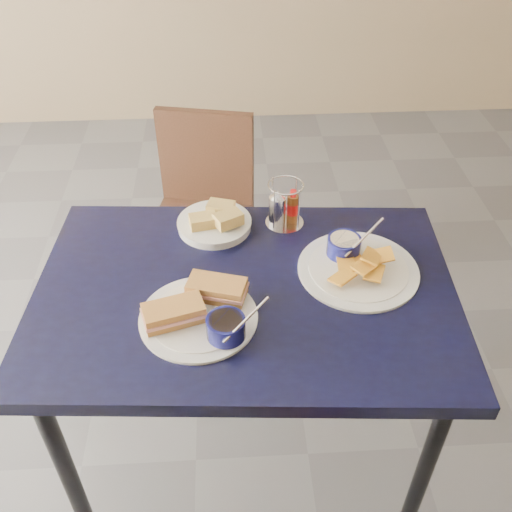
{
  "coord_description": "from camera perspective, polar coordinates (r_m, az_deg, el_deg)",
  "views": [
    {
      "loc": [
        0.14,
        -1.02,
        1.74
      ],
      "look_at": [
        0.2,
        0.07,
        0.82
      ],
      "focal_mm": 40.0,
      "sensor_mm": 36.0,
      "label": 1
    }
  ],
  "objects": [
    {
      "name": "ground",
      "position": [
        2.02,
        -6.03,
        -19.62
      ],
      "size": [
        6.0,
        6.0,
        0.0
      ],
      "primitive_type": "plane",
      "color": "#515256",
      "rests_on": "ground"
    },
    {
      "name": "sandwich_plate",
      "position": [
        1.35,
        -5.39,
        -5.53
      ],
      "size": [
        0.31,
        0.28,
        0.12
      ],
      "color": "white",
      "rests_on": "dining_table"
    },
    {
      "name": "condiment_caddy",
      "position": [
        1.62,
        2.75,
        4.88
      ],
      "size": [
        0.11,
        0.11,
        0.14
      ],
      "color": "silver",
      "rests_on": "dining_table"
    },
    {
      "name": "chair_far",
      "position": [
        2.28,
        -5.67,
        5.6
      ],
      "size": [
        0.44,
        0.43,
        0.79
      ],
      "color": "black",
      "rests_on": "ground"
    },
    {
      "name": "plantain_plate",
      "position": [
        1.51,
        9.8,
        -0.59
      ],
      "size": [
        0.31,
        0.31,
        0.12
      ],
      "color": "white",
      "rests_on": "dining_table"
    },
    {
      "name": "bread_basket",
      "position": [
        1.62,
        -4.08,
        3.4
      ],
      "size": [
        0.21,
        0.21,
        0.07
      ],
      "color": "white",
      "rests_on": "dining_table"
    },
    {
      "name": "dining_table",
      "position": [
        1.49,
        -1.06,
        -5.38
      ],
      "size": [
        1.11,
        0.78,
        0.75
      ],
      "color": "black",
      "rests_on": "ground"
    }
  ]
}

